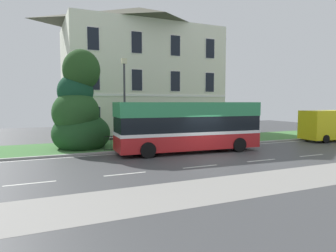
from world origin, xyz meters
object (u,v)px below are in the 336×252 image
evergreen_tree (79,112)px  white_panel_van (330,125)px  street_lamp_post (124,96)px  georgian_townhouse (140,70)px  single_decker_bus (189,126)px

evergreen_tree → white_panel_van: (20.31, -3.77, -1.29)m
white_panel_van → street_lamp_post: 17.71m
georgian_townhouse → single_decker_bus: bearing=-95.0°
white_panel_van → street_lamp_post: bearing=174.4°
white_panel_van → street_lamp_post: street_lamp_post is taller
georgian_townhouse → single_decker_bus: 14.49m
single_decker_bus → georgian_townhouse: bearing=88.4°
evergreen_tree → street_lamp_post: bearing=-18.7°
single_decker_bus → street_lamp_post: (-3.54, 2.94, 1.98)m
georgian_townhouse → street_lamp_post: georgian_townhouse is taller
georgian_townhouse → white_panel_van: (12.62, -13.35, -5.45)m
evergreen_tree → single_decker_bus: 7.67m
georgian_townhouse → evergreen_tree: (-7.69, -9.58, -4.15)m
single_decker_bus → street_lamp_post: 5.01m
evergreen_tree → white_panel_van: size_ratio=1.25×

